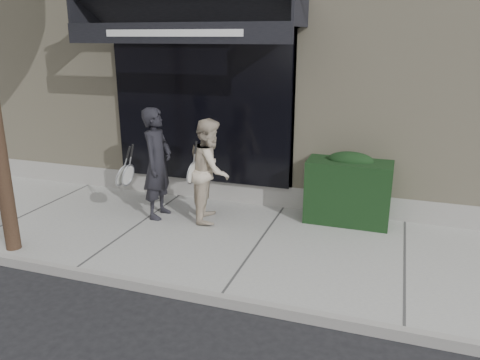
% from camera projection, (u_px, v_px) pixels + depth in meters
% --- Properties ---
extents(ground, '(80.00, 80.00, 0.00)m').
position_uv_depth(ground, '(259.00, 250.00, 6.79)').
color(ground, black).
rests_on(ground, ground).
extents(sidewalk, '(20.00, 3.00, 0.12)m').
position_uv_depth(sidewalk, '(259.00, 246.00, 6.77)').
color(sidewalk, gray).
rests_on(sidewalk, ground).
extents(curb, '(20.00, 0.10, 0.14)m').
position_uv_depth(curb, '(220.00, 300.00, 5.37)').
color(curb, gray).
rests_on(curb, ground).
extents(building_facade, '(14.30, 8.04, 5.64)m').
position_uv_depth(building_facade, '(323.00, 47.00, 10.47)').
color(building_facade, tan).
rests_on(building_facade, ground).
extents(hedge, '(1.30, 0.70, 1.14)m').
position_uv_depth(hedge, '(348.00, 189.00, 7.39)').
color(hedge, black).
rests_on(hedge, sidewalk).
extents(pedestrian_front, '(0.75, 0.87, 1.79)m').
position_uv_depth(pedestrian_front, '(157.00, 164.00, 7.48)').
color(pedestrian_front, black).
rests_on(pedestrian_front, sidewalk).
extents(pedestrian_back, '(0.82, 0.94, 1.64)m').
position_uv_depth(pedestrian_back, '(210.00, 170.00, 7.38)').
color(pedestrian_back, beige).
rests_on(pedestrian_back, sidewalk).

